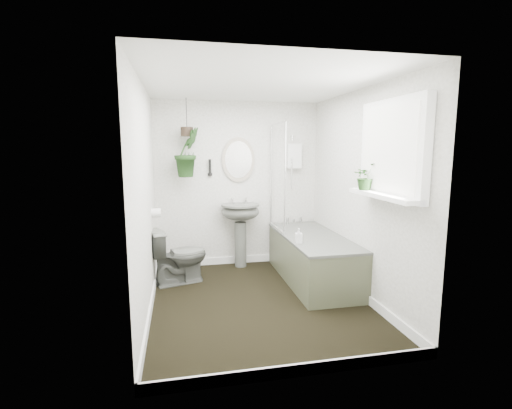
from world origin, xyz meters
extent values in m
cube|color=black|center=(0.00, 0.00, -0.01)|extent=(2.30, 2.80, 0.02)
cube|color=white|center=(0.00, 0.00, 2.31)|extent=(2.30, 2.80, 0.02)
cube|color=white|center=(0.00, 1.41, 1.15)|extent=(2.30, 0.02, 2.30)
cube|color=white|center=(0.00, -1.41, 1.15)|extent=(2.30, 0.02, 2.30)
cube|color=white|center=(-1.16, 0.00, 1.15)|extent=(0.02, 2.80, 2.30)
cube|color=white|center=(1.16, 0.00, 1.15)|extent=(0.02, 2.80, 2.30)
cube|color=white|center=(0.00, 0.00, 0.05)|extent=(2.30, 2.80, 0.10)
cube|color=white|center=(0.80, 1.34, 1.55)|extent=(0.20, 0.10, 0.35)
ellipsoid|color=#B0A48E|center=(0.00, 1.37, 1.50)|extent=(0.46, 0.03, 0.62)
cylinder|color=black|center=(-0.40, 1.36, 1.40)|extent=(0.04, 0.04, 0.22)
cylinder|color=white|center=(-1.10, 0.70, 0.90)|extent=(0.11, 0.11, 0.11)
cube|color=white|center=(1.09, -0.70, 1.65)|extent=(0.08, 1.00, 0.90)
cube|color=white|center=(1.02, -0.70, 1.23)|extent=(0.18, 1.00, 0.04)
cube|color=white|center=(1.04, -0.70, 1.65)|extent=(0.01, 0.86, 0.76)
imported|color=#50534D|center=(-0.85, 0.75, 0.35)|extent=(0.76, 0.56, 0.69)
imported|color=black|center=(0.99, -0.40, 1.38)|extent=(0.31, 0.29, 0.27)
imported|color=black|center=(-0.70, 1.20, 1.61)|extent=(0.46, 0.44, 0.65)
imported|color=#2B2123|center=(0.51, 0.19, 0.67)|extent=(0.09, 0.09, 0.17)
cylinder|color=black|center=(-0.70, 1.20, 1.87)|extent=(0.16, 0.16, 0.12)
camera|label=1|loc=(-0.81, -3.78, 1.67)|focal=26.00mm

